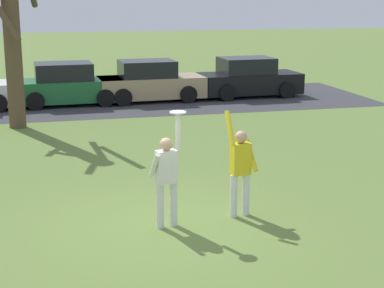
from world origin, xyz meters
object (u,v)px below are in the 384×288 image
parked_car_black (249,79)px  bare_tree_tall (11,21)px  person_defender (240,166)px  person_catcher (167,174)px  parked_car_green (67,86)px  parked_car_tan (150,82)px  frisbee_disc (178,112)px

parked_car_black → bare_tree_tall: (-9.07, -4.11, 2.59)m
person_defender → bare_tree_tall: bearing=-73.9°
parked_car_black → bare_tree_tall: 10.29m
person_catcher → bare_tree_tall: bare_tree_tall is taller
parked_car_green → parked_car_tan: (3.20, 0.09, 0.00)m
person_catcher → parked_car_green: 13.46m
frisbee_disc → parked_car_tan: (1.88, 13.47, -1.37)m
bare_tree_tall → person_defender: bearing=-65.2°
person_catcher → parked_car_black: 14.99m
parked_car_green → parked_car_black: same height
frisbee_disc → bare_tree_tall: bare_tree_tall is taller
person_catcher → person_defender: (1.45, 0.22, -0.00)m
parked_car_green → bare_tree_tall: (-1.74, -3.89, 2.59)m
parked_car_tan → bare_tree_tall: 6.85m
person_defender → frisbee_disc: frisbee_disc is taller
bare_tree_tall → parked_car_black: bearing=24.4°
parked_car_green → frisbee_disc: bearing=-86.5°
person_catcher → parked_car_green: size_ratio=0.50×
person_defender → parked_car_green: 13.44m
frisbee_disc → parked_car_green: 13.51m
person_defender → frisbee_disc: (-1.23, -0.19, 1.11)m
person_catcher → parked_car_black: person_catcher is taller
frisbee_disc → parked_car_green: frisbee_disc is taller
person_defender → person_catcher: bearing=0.0°
parked_car_green → parked_car_tan: size_ratio=1.00×
person_defender → parked_car_black: (4.77, 13.41, -0.25)m
frisbee_disc → bare_tree_tall: (-3.06, 9.49, 1.23)m
parked_car_black → person_defender: bearing=-111.7°
parked_car_black → bare_tree_tall: bearing=-157.8°
parked_car_tan → parked_car_black: 4.12m
parked_car_green → parked_car_tan: same height
person_catcher → frisbee_disc: (0.22, 0.03, 1.11)m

